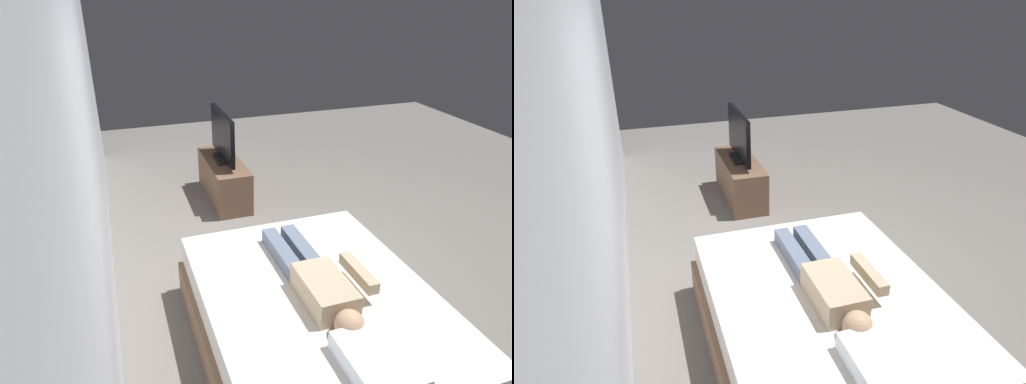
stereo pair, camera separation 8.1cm
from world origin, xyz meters
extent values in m
plane|color=slate|center=(0.00, 0.00, 0.00)|extent=(10.00, 10.00, 0.00)
cube|color=silver|center=(0.40, 1.66, 1.40)|extent=(6.40, 0.10, 2.80)
cube|color=brown|center=(-0.98, 0.27, 0.15)|extent=(2.06, 1.60, 0.30)
cube|color=silver|center=(-0.98, 0.27, 0.42)|extent=(1.98, 1.52, 0.24)
cube|color=white|center=(-1.69, 0.27, 0.60)|extent=(0.48, 0.34, 0.12)
cube|color=tan|center=(-1.08, 0.28, 0.63)|extent=(0.48, 0.28, 0.18)
sphere|color=tan|center=(-1.41, 0.28, 0.63)|extent=(0.18, 0.18, 0.18)
cube|color=slate|center=(-0.54, 0.20, 0.60)|extent=(0.60, 0.11, 0.11)
cube|color=slate|center=(-0.54, 0.36, 0.60)|extent=(0.60, 0.11, 0.11)
cube|color=tan|center=(-1.02, 0.00, 0.67)|extent=(0.40, 0.08, 0.08)
cube|color=black|center=(-0.80, -0.14, 0.55)|extent=(0.15, 0.04, 0.02)
cube|color=brown|center=(1.69, 0.23, 0.25)|extent=(1.10, 0.40, 0.50)
cube|color=black|center=(1.69, 0.23, 0.53)|extent=(0.32, 0.20, 0.05)
cube|color=black|center=(1.69, 0.23, 0.82)|extent=(0.88, 0.05, 0.54)
camera|label=1|loc=(-3.16, 1.44, 2.46)|focal=31.46mm
camera|label=2|loc=(-3.18, 1.37, 2.46)|focal=31.46mm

